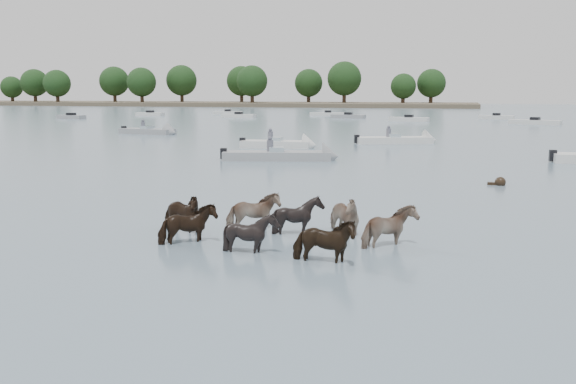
# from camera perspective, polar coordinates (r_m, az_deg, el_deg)

# --- Properties ---
(ground) EXTENTS (400.00, 400.00, 0.00)m
(ground) POSITION_cam_1_polar(r_m,az_deg,el_deg) (15.07, -8.70, -5.17)
(ground) COLOR slate
(ground) RESTS_ON ground
(shoreline) EXTENTS (160.00, 30.00, 1.00)m
(shoreline) POSITION_cam_1_polar(r_m,az_deg,el_deg) (180.16, -9.31, 8.08)
(shoreline) COLOR #4C4233
(shoreline) RESTS_ON ground
(pony_herd) EXTENTS (7.15, 4.06, 1.29)m
(pony_herd) POSITION_cam_1_polar(r_m,az_deg,el_deg) (15.58, -1.01, -3.07)
(pony_herd) COLOR black
(pony_herd) RESTS_ON ground
(swimming_pony) EXTENTS (0.72, 0.44, 0.44)m
(swimming_pony) POSITION_cam_1_polar(r_m,az_deg,el_deg) (26.35, 18.98, 0.82)
(swimming_pony) COLOR black
(swimming_pony) RESTS_ON ground
(motorboat_a) EXTENTS (5.39, 2.00, 1.92)m
(motorboat_a) POSITION_cam_1_polar(r_m,az_deg,el_deg) (41.75, -0.11, 4.42)
(motorboat_a) COLOR silver
(motorboat_a) RESTS_ON ground
(motorboat_b) EXTENTS (6.62, 3.11, 1.92)m
(motorboat_b) POSITION_cam_1_polar(r_m,az_deg,el_deg) (34.24, 0.34, 3.36)
(motorboat_b) COLOR gray
(motorboat_b) RESTS_ON ground
(motorboat_c) EXTENTS (6.20, 3.67, 1.92)m
(motorboat_c) POSITION_cam_1_polar(r_m,az_deg,el_deg) (46.39, 10.75, 4.74)
(motorboat_c) COLOR silver
(motorboat_c) RESTS_ON ground
(motorboat_f) EXTENTS (5.98, 2.46, 1.92)m
(motorboat_f) POSITION_cam_1_polar(r_m,az_deg,el_deg) (56.90, -12.29, 5.49)
(motorboat_f) COLOR gray
(motorboat_f) RESTS_ON ground
(distant_flotilla) EXTENTS (104.37, 26.33, 0.93)m
(distant_flotilla) POSITION_cam_1_polar(r_m,az_deg,el_deg) (87.17, 12.55, 6.73)
(distant_flotilla) COLOR gray
(distant_flotilla) RESTS_ON ground
(treeline) EXTENTS (147.79, 23.54, 11.96)m
(treeline) POSITION_cam_1_polar(r_m,az_deg,el_deg) (180.29, -9.10, 10.02)
(treeline) COLOR #382619
(treeline) RESTS_ON ground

